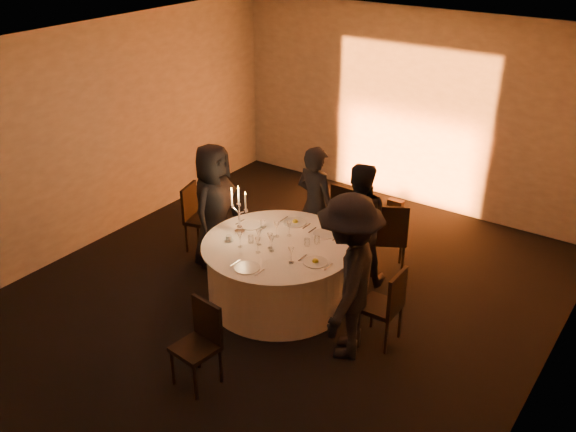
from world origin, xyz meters
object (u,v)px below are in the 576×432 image
Objects in this scene: guest_left at (214,206)px; guest_right at (348,278)px; banquet_table at (278,272)px; guest_back_left at (315,205)px; guest_back_right at (357,224)px; chair_back_left at (347,212)px; chair_right at (387,303)px; chair_front at (200,339)px; chair_left at (197,214)px; coffee_cup at (229,238)px; chair_back_right at (389,234)px; candelabra at (239,216)px.

guest_left is 0.91× the size of guest_right.
guest_left is (-1.18, 0.24, 0.45)m from banquet_table.
banquet_table is 1.11× the size of guest_back_left.
guest_back_right is at bearing 177.43° from guest_back_left.
chair_right is at bearing 131.18° from chair_back_left.
guest_right is at bearing 58.92° from chair_front.
chair_left is 0.58× the size of guest_back_right.
chair_front is 2.34m from guest_left.
guest_back_right is 1.45m from guest_right.
chair_right is at bearing -113.76° from chair_left.
chair_left is at bearing 148.83° from coffee_cup.
guest_left is at bearing -9.20° from guest_back_right.
chair_back_right is 0.51m from guest_back_right.
guest_left reaches higher than chair_front.
coffee_cup is (0.66, -0.51, -0.04)m from guest_left.
chair_back_right is at bearing -73.82° from guest_left.
candelabra is (-0.54, -1.67, 0.46)m from chair_back_left.
chair_back_left is 0.57× the size of guest_back_left.
coffee_cup is (-1.68, 0.12, -0.12)m from guest_right.
chair_front is 1.82m from candelabra.
candelabra reaches higher than coffee_cup.
chair_back_right is 1.11× the size of chair_right.
guest_left reaches higher than chair_left.
chair_left is 2.05m from chair_back_left.
guest_back_left is 1.96m from guest_right.
coffee_cup is at bearing -153.19° from banquet_table.
chair_back_right reaches higher than chair_right.
chair_left is 2.27m from guest_back_right.
chair_back_left is at bearing -69.06° from chair_left.
guest_back_left reaches higher than chair_front.
guest_left reaches higher than guest_back_left.
chair_left is 2.61m from chair_back_right.
guest_left reaches higher than banquet_table.
candelabra is at bearing 10.36° from guest_back_right.
guest_back_left reaches higher than chair_back_right.
banquet_table is 1.95× the size of chair_back_left.
coffee_cup is at bearing 125.25° from chair_front.
guest_right is (-0.28, -0.37, 0.40)m from chair_right.
candelabra is at bearing 78.84° from guest_back_left.
candelabra is (-0.55, -0.03, 0.60)m from banquet_table.
guest_right is (2.82, -0.81, 0.39)m from chair_left.
chair_left is 1.65m from guest_back_left.
chair_back_left is 0.91× the size of chair_back_right.
chair_right is 0.56× the size of guest_back_left.
chair_left is 1.51× the size of candelabra.
guest_right reaches higher than candelabra.
chair_left reaches higher than chair_back_left.
guest_back_right is at bearing -173.29° from guest_right.
guest_back_right is (0.33, 2.53, 0.30)m from chair_front.
guest_back_right is at bearing 89.24° from chair_front.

